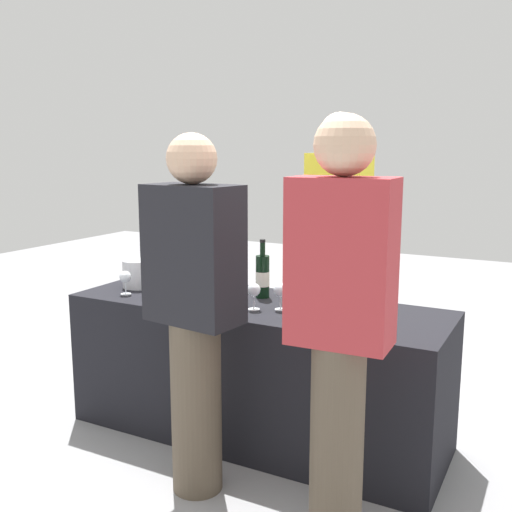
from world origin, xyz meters
name	(u,v)px	position (x,y,z in m)	size (l,w,h in m)	color
ground_plane	(256,433)	(0.00, 0.00, 0.00)	(12.00, 12.00, 0.00)	gray
tasting_table	(256,369)	(0.00, 0.00, 0.37)	(2.00, 0.67, 0.74)	black
wine_bottle_0	(170,264)	(-0.67, 0.16, 0.86)	(0.07, 0.07, 0.33)	black
wine_bottle_1	(189,272)	(-0.47, 0.06, 0.85)	(0.06, 0.06, 0.30)	black
wine_bottle_2	(263,276)	(-0.02, 0.12, 0.86)	(0.08, 0.08, 0.32)	black
wine_bottle_3	(347,288)	(0.45, 0.12, 0.84)	(0.07, 0.07, 0.29)	black
wine_glass_0	(125,278)	(-0.72, -0.18, 0.83)	(0.07, 0.07, 0.13)	silver
wine_glass_1	(173,282)	(-0.43, -0.13, 0.83)	(0.06, 0.06, 0.13)	silver
wine_glass_2	(228,285)	(-0.12, -0.09, 0.84)	(0.07, 0.07, 0.14)	silver
wine_glass_3	(254,291)	(0.05, -0.13, 0.84)	(0.07, 0.07, 0.14)	silver
wine_glass_4	(281,291)	(0.17, -0.07, 0.84)	(0.07, 0.07, 0.14)	silver
wine_glass_5	(313,296)	(0.35, -0.07, 0.83)	(0.07, 0.07, 0.13)	silver
ice_bucket	(140,273)	(-0.77, 0.01, 0.82)	(0.20, 0.20, 0.16)	silver
server_pouring	(337,244)	(0.21, 0.64, 0.97)	(0.38, 0.23, 1.74)	black
guest_0	(194,306)	(0.01, -0.59, 0.86)	(0.44, 0.28, 1.60)	brown
guest_1	(340,321)	(0.70, -0.66, 0.91)	(0.38, 0.22, 1.66)	brown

